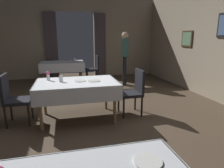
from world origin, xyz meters
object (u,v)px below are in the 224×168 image
object	(u,v)px
dining_table_far	(62,65)
chair_mid_right	(134,90)
chair_far_right	(94,67)
glass_far_b	(75,59)
glass_mid_c	(61,79)
dining_table_mid	(77,86)
plate_mid_d	(94,81)
chair_mid_left	(13,97)
plate_near_c	(148,161)
person_waiter_by_doorway	(125,54)
plate_far_a	(55,62)
plate_mid_b	(80,81)
flower_vase_mid	(48,75)

from	to	relation	value
dining_table_far	chair_mid_right	xyz separation A→B (m)	(1.43, -3.13, -0.14)
chair_far_right	glass_far_b	xyz separation A→B (m)	(-0.68, 0.04, 0.29)
glass_mid_c	dining_table_mid	bearing A→B (deg)	-5.39
dining_table_far	plate_mid_d	size ratio (longest dim) A/B	5.99
glass_far_b	chair_mid_left	bearing A→B (deg)	-111.71
dining_table_far	plate_near_c	distance (m)	5.72
glass_mid_c	chair_mid_left	bearing A→B (deg)	178.94
chair_mid_right	person_waiter_by_doorway	xyz separation A→B (m)	(0.56, 2.45, 0.51)
plate_far_a	glass_far_b	xyz separation A→B (m)	(0.65, 0.29, 0.05)
chair_mid_left	plate_mid_d	size ratio (longest dim) A/B	3.88
chair_mid_left	glass_far_b	xyz separation A→B (m)	(1.28, 3.22, 0.29)
plate_mid_b	person_waiter_by_doorway	size ratio (longest dim) A/B	0.13
flower_vase_mid	plate_mid_b	distance (m)	0.64
flower_vase_mid	plate_mid_d	xyz separation A→B (m)	(0.85, -0.27, -0.09)
plate_mid_d	plate_near_c	bearing A→B (deg)	-90.32
flower_vase_mid	plate_mid_b	world-z (taller)	flower_vase_mid
plate_mid_d	plate_far_a	world-z (taller)	same
dining_table_mid	glass_mid_c	world-z (taller)	glass_mid_c
dining_table_mid	chair_far_right	distance (m)	3.33
glass_mid_c	glass_far_b	world-z (taller)	glass_far_b
plate_mid_b	plate_mid_d	bearing A→B (deg)	-11.11
plate_mid_b	person_waiter_by_doorway	xyz separation A→B (m)	(1.65, 2.43, 0.27)
plate_far_a	glass_far_b	world-z (taller)	glass_far_b
plate_near_c	plate_mid_b	xyz separation A→B (m)	(-0.24, 2.59, 0.00)
dining_table_mid	plate_mid_d	bearing A→B (deg)	-6.62
plate_mid_b	plate_far_a	xyz separation A→B (m)	(-0.57, 2.96, 0.00)
plate_far_a	dining_table_far	bearing A→B (deg)	31.80
chair_mid_right	glass_mid_c	world-z (taller)	chair_mid_right
plate_mid_d	plate_far_a	distance (m)	3.13
flower_vase_mid	glass_mid_c	world-z (taller)	flower_vase_mid
flower_vase_mid	plate_far_a	distance (m)	2.75
dining_table_far	chair_mid_right	bearing A→B (deg)	-65.39
plate_mid_d	glass_far_b	distance (m)	3.31
chair_mid_left	plate_far_a	bearing A→B (deg)	77.75
dining_table_mid	person_waiter_by_doorway	xyz separation A→B (m)	(1.71, 2.44, 0.36)
dining_table_far	plate_mid_d	world-z (taller)	plate_mid_d
chair_mid_right	chair_mid_left	bearing A→B (deg)	178.69
plate_mid_d	dining_table_far	bearing A→B (deg)	100.88
chair_mid_left	glass_far_b	distance (m)	3.48
chair_mid_right	plate_near_c	distance (m)	2.71
chair_mid_right	person_waiter_by_doorway	bearing A→B (deg)	77.02
glass_mid_c	person_waiter_by_doorway	distance (m)	3.14
chair_far_right	plate_mid_b	size ratio (longest dim) A/B	4.30
chair_mid_left	chair_far_right	xyz separation A→B (m)	(1.96, 3.18, 0.00)
plate_far_a	glass_far_b	bearing A→B (deg)	24.04
dining_table_mid	dining_table_far	xyz separation A→B (m)	(-0.29, 3.12, -0.01)
dining_table_far	person_waiter_by_doorway	distance (m)	2.14
chair_mid_right	chair_far_right	bearing A→B (deg)	95.80
dining_table_far	chair_mid_left	bearing A→B (deg)	-105.65
flower_vase_mid	glass_mid_c	bearing A→B (deg)	-40.15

